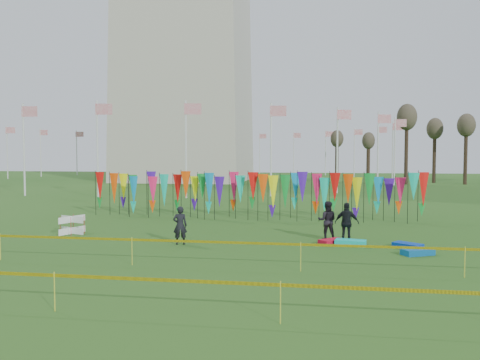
# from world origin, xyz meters

# --- Properties ---
(ground) EXTENTS (160.00, 160.00, 0.00)m
(ground) POSITION_xyz_m (0.00, 0.00, 0.00)
(ground) COLOR #224F16
(ground) RESTS_ON ground
(flagpole_ring) EXTENTS (57.40, 56.16, 8.00)m
(flagpole_ring) POSITION_xyz_m (-14.00, 48.00, 4.00)
(flagpole_ring) COLOR silver
(flagpole_ring) RESTS_ON ground
(banner_row) EXTENTS (18.64, 0.64, 2.51)m
(banner_row) POSITION_xyz_m (0.28, 9.26, 1.62)
(banner_row) COLOR black
(banner_row) RESTS_ON ground
(caution_tape_near) EXTENTS (26.00, 0.02, 0.90)m
(caution_tape_near) POSITION_xyz_m (-0.22, -2.20, 0.78)
(caution_tape_near) COLOR yellow
(caution_tape_near) RESTS_ON ground
(caution_tape_far) EXTENTS (26.00, 0.02, 0.90)m
(caution_tape_far) POSITION_xyz_m (-0.22, -6.71, 0.78)
(caution_tape_far) COLOR yellow
(caution_tape_far) RESTS_ON ground
(box_kite) EXTENTS (0.74, 0.74, 0.82)m
(box_kite) POSITION_xyz_m (-7.06, 3.04, 0.41)
(box_kite) COLOR red
(box_kite) RESTS_ON ground
(person_left) EXTENTS (0.64, 0.54, 1.52)m
(person_left) POSITION_xyz_m (-1.61, 1.41, 0.76)
(person_left) COLOR black
(person_left) RESTS_ON ground
(person_mid) EXTENTS (0.81, 0.53, 1.61)m
(person_mid) POSITION_xyz_m (4.15, 3.31, 0.81)
(person_mid) COLOR black
(person_mid) RESTS_ON ground
(person_right) EXTENTS (1.02, 0.67, 1.62)m
(person_right) POSITION_xyz_m (4.91, 2.76, 0.81)
(person_right) COLOR black
(person_right) RESTS_ON ground
(kite_bag_turquoise) EXTENTS (1.25, 0.79, 0.23)m
(kite_bag_turquoise) POSITION_xyz_m (5.01, 2.17, 0.12)
(kite_bag_turquoise) COLOR #0ED4C3
(kite_bag_turquoise) RESTS_ON ground
(kite_bag_blue) EXTENTS (1.15, 1.07, 0.22)m
(kite_bag_blue) POSITION_xyz_m (7.09, 1.87, 0.11)
(kite_bag_blue) COLOR #0B3BB2
(kite_bag_blue) RESTS_ON ground
(kite_bag_red) EXTENTS (1.13, 1.11, 0.20)m
(kite_bag_red) POSITION_xyz_m (4.31, 2.39, 0.10)
(kite_bag_red) COLOR red
(kite_bag_red) RESTS_ON ground
(kite_bag_teal) EXTENTS (1.21, 0.95, 0.21)m
(kite_bag_teal) POSITION_xyz_m (7.22, 0.80, 0.10)
(kite_bag_teal) COLOR #0B5CA1
(kite_bag_teal) RESTS_ON ground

